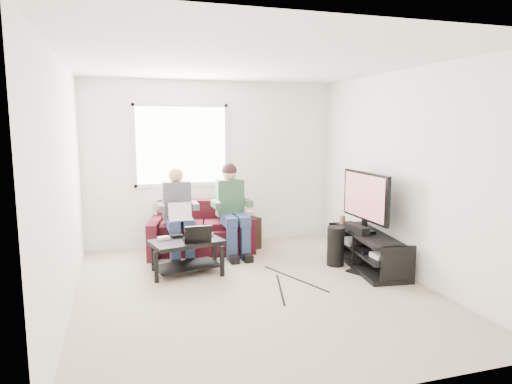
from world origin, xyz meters
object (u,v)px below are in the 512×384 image
(sofa, at_px, (203,232))
(coffee_table, at_px, (187,249))
(tv_stand, at_px, (367,252))
(tv, at_px, (365,198))
(subwoofer, at_px, (336,246))
(end_table, at_px, (247,232))

(sofa, relative_size, coffee_table, 1.79)
(sofa, bearing_deg, tv_stand, -37.15)
(tv, height_order, subwoofer, tv)
(tv_stand, relative_size, tv, 1.37)
(tv, bearing_deg, coffee_table, 170.82)
(sofa, distance_m, coffee_table, 1.08)
(sofa, height_order, subwoofer, sofa)
(end_table, bearing_deg, tv_stand, -47.79)
(tv, bearing_deg, tv_stand, -88.53)
(sofa, bearing_deg, coffee_table, -111.53)
(tv_stand, bearing_deg, subwoofer, 147.22)
(tv_stand, bearing_deg, tv, 91.47)
(coffee_table, relative_size, end_table, 1.67)
(end_table, bearing_deg, tv, -45.76)
(tv_stand, xyz_separation_m, end_table, (-1.29, 1.42, 0.05))
(coffee_table, height_order, tv_stand, tv_stand)
(tv, relative_size, subwoofer, 2.05)
(sofa, distance_m, tv_stand, 2.46)
(coffee_table, relative_size, subwoofer, 1.83)
(tv, bearing_deg, sofa, 144.71)
(subwoofer, xyz_separation_m, end_table, (-0.93, 1.19, -0.00))
(tv, height_order, end_table, tv)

